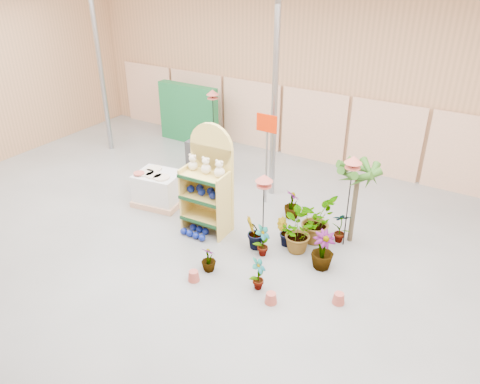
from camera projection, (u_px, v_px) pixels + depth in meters
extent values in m
cube|color=slate|center=(187.00, 267.00, 9.06)|extent=(15.00, 12.00, 0.10)
cube|color=white|center=(170.00, 16.00, 6.91)|extent=(15.00, 12.00, 0.10)
cube|color=#A5754F|center=(319.00, 81.00, 12.55)|extent=(15.00, 0.10, 4.50)
cylinder|color=gray|center=(101.00, 74.00, 13.16)|extent=(0.14, 0.14, 4.50)
cylinder|color=gray|center=(274.00, 105.00, 10.63)|extent=(0.14, 0.14, 4.50)
cube|color=tan|center=(149.00, 94.00, 15.80)|extent=(1.90, 0.06, 2.00)
cube|color=tan|center=(197.00, 104.00, 14.88)|extent=(1.90, 0.06, 2.00)
cube|color=tan|center=(251.00, 114.00, 13.96)|extent=(1.90, 0.06, 2.00)
cube|color=tan|center=(313.00, 126.00, 13.04)|extent=(1.90, 0.06, 2.00)
cube|color=tan|center=(385.00, 140.00, 12.12)|extent=(1.90, 0.06, 2.00)
cube|color=tan|center=(468.00, 156.00, 11.20)|extent=(1.90, 0.06, 2.00)
cube|color=#D1B356|center=(213.00, 187.00, 9.92)|extent=(0.99, 0.13, 1.86)
cylinder|color=#D1B356|center=(211.00, 146.00, 9.48)|extent=(0.99, 0.13, 0.99)
cube|color=#D1B356|center=(206.00, 217.00, 9.99)|extent=(0.97, 0.59, 0.04)
cube|color=#0F3819|center=(198.00, 223.00, 9.78)|extent=(0.94, 0.07, 0.07)
cube|color=#D1B356|center=(205.00, 197.00, 9.75)|extent=(0.97, 0.59, 0.04)
cube|color=#0F3819|center=(197.00, 202.00, 9.55)|extent=(0.94, 0.07, 0.07)
cube|color=#D1B356|center=(204.00, 176.00, 9.52)|extent=(0.97, 0.59, 0.04)
cube|color=#0F3819|center=(196.00, 181.00, 9.32)|extent=(0.94, 0.07, 0.07)
cube|color=#D1B356|center=(187.00, 196.00, 10.02)|extent=(0.07, 0.55, 1.43)
cube|color=#D1B356|center=(224.00, 207.00, 9.59)|extent=(0.07, 0.55, 1.43)
sphere|color=#F7E6C6|center=(193.00, 166.00, 9.67)|extent=(0.20, 0.20, 0.20)
sphere|color=#F7E6C6|center=(193.00, 158.00, 9.59)|extent=(0.15, 0.15, 0.15)
sphere|color=#F7E6C6|center=(206.00, 169.00, 9.51)|extent=(0.21, 0.21, 0.21)
sphere|color=#F7E6C6|center=(206.00, 161.00, 9.44)|extent=(0.15, 0.15, 0.15)
sphere|color=#F7E6C6|center=(219.00, 172.00, 9.36)|extent=(0.22, 0.22, 0.22)
sphere|color=#F7E6C6|center=(219.00, 164.00, 9.28)|extent=(0.15, 0.15, 0.15)
sphere|color=navy|center=(191.00, 189.00, 9.85)|extent=(0.16, 0.16, 0.16)
sphere|color=navy|center=(200.00, 188.00, 9.89)|extent=(0.16, 0.16, 0.16)
sphere|color=navy|center=(202.00, 192.00, 9.72)|extent=(0.16, 0.16, 0.16)
sphere|color=navy|center=(211.00, 191.00, 9.76)|extent=(0.16, 0.16, 0.16)
sphere|color=navy|center=(213.00, 195.00, 9.59)|extent=(0.16, 0.16, 0.16)
sphere|color=navy|center=(222.00, 195.00, 9.63)|extent=(0.16, 0.16, 0.16)
sphere|color=navy|center=(184.00, 231.00, 9.96)|extent=(0.15, 0.15, 0.15)
sphere|color=navy|center=(193.00, 227.00, 10.10)|extent=(0.15, 0.15, 0.15)
sphere|color=navy|center=(190.00, 233.00, 9.88)|extent=(0.15, 0.15, 0.15)
sphere|color=navy|center=(199.00, 229.00, 10.03)|extent=(0.15, 0.15, 0.15)
sphere|color=navy|center=(196.00, 236.00, 9.81)|extent=(0.15, 0.15, 0.15)
sphere|color=navy|center=(205.00, 231.00, 9.96)|extent=(0.15, 0.15, 0.15)
sphere|color=navy|center=(202.00, 238.00, 9.74)|extent=(0.15, 0.15, 0.15)
cube|color=tan|center=(160.00, 200.00, 11.17)|extent=(1.22, 1.07, 0.14)
cube|color=silver|center=(159.00, 186.00, 10.99)|extent=(1.12, 0.97, 0.64)
cylinder|color=beige|center=(146.00, 173.00, 10.83)|extent=(0.37, 0.37, 0.04)
cylinder|color=beige|center=(154.00, 175.00, 10.73)|extent=(0.37, 0.37, 0.04)
cylinder|color=beige|center=(161.00, 177.00, 10.62)|extent=(0.37, 0.37, 0.04)
cylinder|color=beige|center=(154.00, 169.00, 11.04)|extent=(0.37, 0.37, 0.04)
cube|color=#272727|center=(208.00, 169.00, 12.29)|extent=(0.50, 0.50, 0.50)
cube|color=#272727|center=(208.00, 152.00, 12.06)|extent=(0.50, 0.50, 0.50)
cube|color=#272727|center=(199.00, 167.00, 12.43)|extent=(0.50, 0.50, 0.50)
cube|color=#272727|center=(198.00, 149.00, 12.19)|extent=(0.50, 0.50, 0.50)
cube|color=#16602E|center=(189.00, 114.00, 14.29)|extent=(2.00, 0.30, 1.80)
cylinder|color=gray|center=(267.00, 160.00, 10.74)|extent=(0.05, 0.05, 2.20)
cube|color=#B91F01|center=(267.00, 123.00, 10.29)|extent=(0.50, 0.03, 0.40)
cylinder|color=black|center=(263.00, 219.00, 9.17)|extent=(0.02, 0.02, 1.45)
cylinder|color=#B44E42|center=(264.00, 186.00, 8.83)|extent=(0.30, 0.30, 0.02)
cone|color=#B44E42|center=(264.00, 178.00, 8.75)|extent=(0.34, 0.34, 0.14)
cylinder|color=black|center=(348.00, 208.00, 9.25)|extent=(0.02, 0.02, 1.75)
cylinder|color=#B44E42|center=(353.00, 168.00, 8.84)|extent=(0.30, 0.30, 0.02)
cone|color=#B44E42|center=(354.00, 159.00, 8.76)|extent=(0.34, 0.34, 0.14)
cylinder|color=black|center=(214.00, 130.00, 13.09)|extent=(0.02, 0.02, 1.79)
cylinder|color=#B44E42|center=(213.00, 98.00, 12.67)|extent=(0.30, 0.30, 0.02)
cone|color=#B44E42|center=(212.00, 92.00, 12.59)|extent=(0.34, 0.34, 0.14)
cylinder|color=brown|center=(354.00, 209.00, 9.44)|extent=(0.10, 0.10, 1.51)
imported|color=#265215|center=(263.00, 241.00, 9.16)|extent=(0.30, 0.40, 0.68)
imported|color=#265215|center=(254.00, 233.00, 9.35)|extent=(0.36, 0.44, 0.76)
imported|color=#265215|center=(296.00, 232.00, 9.28)|extent=(0.95, 0.89, 0.84)
imported|color=#265215|center=(323.00, 251.00, 8.79)|extent=(0.61, 0.61, 0.78)
imported|color=#265215|center=(341.00, 227.00, 9.59)|extent=(0.45, 0.40, 0.71)
imported|color=#265215|center=(285.00, 232.00, 9.49)|extent=(0.44, 0.43, 0.62)
imported|color=#265215|center=(315.00, 220.00, 9.59)|extent=(0.82, 0.93, 0.96)
imported|color=#265215|center=(209.00, 259.00, 8.78)|extent=(0.29, 0.29, 0.50)
imported|color=#265215|center=(258.00, 274.00, 8.26)|extent=(0.26, 0.36, 0.65)
imported|color=#265215|center=(292.00, 204.00, 10.48)|extent=(0.52, 0.52, 0.66)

